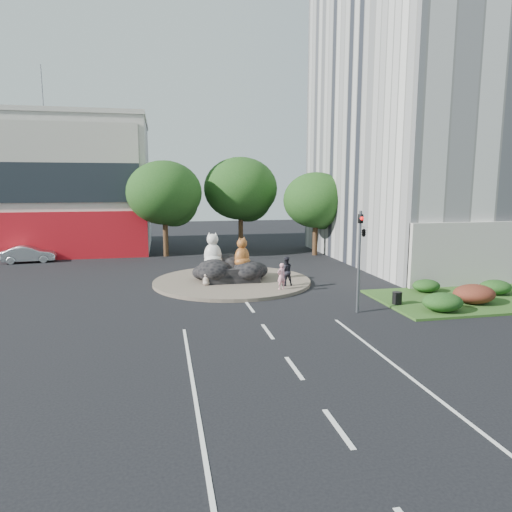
{
  "coord_description": "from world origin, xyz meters",
  "views": [
    {
      "loc": [
        -4.31,
        -18.3,
        6.26
      ],
      "look_at": [
        1.17,
        8.1,
        2.0
      ],
      "focal_mm": 32.0,
      "sensor_mm": 36.0,
      "label": 1
    }
  ],
  "objects_px": {
    "cat_white": "(213,249)",
    "kitten_calico": "(206,279)",
    "litter_bin": "(397,298)",
    "pedestrian_dark": "(286,271)",
    "parked_car": "(29,254)",
    "cat_tabby": "(242,252)",
    "kitten_white": "(256,276)",
    "pedestrian_pink": "(281,276)"
  },
  "relations": [
    {
      "from": "cat_white",
      "to": "kitten_calico",
      "type": "relative_size",
      "value": 2.72
    },
    {
      "from": "kitten_calico",
      "to": "litter_bin",
      "type": "height_order",
      "value": "kitten_calico"
    },
    {
      "from": "pedestrian_dark",
      "to": "litter_bin",
      "type": "distance_m",
      "value": 6.85
    },
    {
      "from": "cat_white",
      "to": "pedestrian_dark",
      "type": "relative_size",
      "value": 1.22
    },
    {
      "from": "pedestrian_dark",
      "to": "parked_car",
      "type": "distance_m",
      "value": 22.21
    },
    {
      "from": "cat_tabby",
      "to": "litter_bin",
      "type": "relative_size",
      "value": 3.0
    },
    {
      "from": "cat_white",
      "to": "kitten_calico",
      "type": "bearing_deg",
      "value": -87.99
    },
    {
      "from": "kitten_calico",
      "to": "pedestrian_dark",
      "type": "height_order",
      "value": "pedestrian_dark"
    },
    {
      "from": "kitten_white",
      "to": "litter_bin",
      "type": "relative_size",
      "value": 1.14
    },
    {
      "from": "pedestrian_dark",
      "to": "parked_car",
      "type": "xyz_separation_m",
      "value": [
        -17.82,
        13.25,
        -0.42
      ]
    },
    {
      "from": "pedestrian_pink",
      "to": "cat_tabby",
      "type": "bearing_deg",
      "value": -78.91
    },
    {
      "from": "cat_white",
      "to": "kitten_calico",
      "type": "distance_m",
      "value": 2.3
    },
    {
      "from": "pedestrian_dark",
      "to": "kitten_white",
      "type": "bearing_deg",
      "value": -47.76
    },
    {
      "from": "kitten_calico",
      "to": "kitten_white",
      "type": "xyz_separation_m",
      "value": [
        3.2,
        0.34,
        -0.04
      ]
    },
    {
      "from": "kitten_white",
      "to": "parked_car",
      "type": "bearing_deg",
      "value": 94.86
    },
    {
      "from": "cat_tabby",
      "to": "pedestrian_dark",
      "type": "xyz_separation_m",
      "value": [
        2.34,
        -1.88,
        -0.97
      ]
    },
    {
      "from": "parked_car",
      "to": "litter_bin",
      "type": "xyz_separation_m",
      "value": [
        22.4,
        -18.3,
        -0.23
      ]
    },
    {
      "from": "kitten_white",
      "to": "pedestrian_dark",
      "type": "height_order",
      "value": "pedestrian_dark"
    },
    {
      "from": "cat_white",
      "to": "kitten_white",
      "type": "xyz_separation_m",
      "value": [
        2.6,
        -1.23,
        -1.62
      ]
    },
    {
      "from": "kitten_calico",
      "to": "pedestrian_pink",
      "type": "xyz_separation_m",
      "value": [
        4.19,
        -1.98,
        0.37
      ]
    },
    {
      "from": "cat_tabby",
      "to": "pedestrian_dark",
      "type": "bearing_deg",
      "value": -71.5
    },
    {
      "from": "parked_car",
      "to": "litter_bin",
      "type": "relative_size",
      "value": 6.37
    },
    {
      "from": "cat_white",
      "to": "pedestrian_pink",
      "type": "distance_m",
      "value": 5.19
    },
    {
      "from": "litter_bin",
      "to": "pedestrian_pink",
      "type": "bearing_deg",
      "value": 140.66
    },
    {
      "from": "kitten_calico",
      "to": "kitten_white",
      "type": "relative_size",
      "value": 1.1
    },
    {
      "from": "cat_tabby",
      "to": "kitten_white",
      "type": "xyz_separation_m",
      "value": [
        0.84,
        -0.45,
        -1.49
      ]
    },
    {
      "from": "kitten_white",
      "to": "cat_tabby",
      "type": "bearing_deg",
      "value": 102.34
    },
    {
      "from": "cat_tabby",
      "to": "pedestrian_pink",
      "type": "distance_m",
      "value": 3.49
    },
    {
      "from": "kitten_white",
      "to": "litter_bin",
      "type": "bearing_deg",
      "value": -96.05
    },
    {
      "from": "cat_tabby",
      "to": "pedestrian_pink",
      "type": "xyz_separation_m",
      "value": [
        1.83,
        -2.77,
        -1.08
      ]
    },
    {
      "from": "pedestrian_dark",
      "to": "kitten_calico",
      "type": "bearing_deg",
      "value": -17.26
    },
    {
      "from": "kitten_white",
      "to": "pedestrian_pink",
      "type": "xyz_separation_m",
      "value": [
        0.99,
        -2.31,
        0.41
      ]
    },
    {
      "from": "pedestrian_pink",
      "to": "litter_bin",
      "type": "distance_m",
      "value": 6.6
    },
    {
      "from": "cat_white",
      "to": "pedestrian_dark",
      "type": "height_order",
      "value": "cat_white"
    },
    {
      "from": "cat_white",
      "to": "kitten_white",
      "type": "relative_size",
      "value": 2.99
    },
    {
      "from": "parked_car",
      "to": "cat_tabby",
      "type": "bearing_deg",
      "value": -132.79
    },
    {
      "from": "kitten_calico",
      "to": "cat_white",
      "type": "bearing_deg",
      "value": 93.17
    },
    {
      "from": "parked_car",
      "to": "litter_bin",
      "type": "height_order",
      "value": "parked_car"
    },
    {
      "from": "cat_tabby",
      "to": "kitten_white",
      "type": "distance_m",
      "value": 1.77
    },
    {
      "from": "cat_tabby",
      "to": "kitten_white",
      "type": "relative_size",
      "value": 2.64
    },
    {
      "from": "kitten_white",
      "to": "parked_car",
      "type": "xyz_separation_m",
      "value": [
        -16.32,
        11.82,
        0.1
      ]
    },
    {
      "from": "kitten_calico",
      "to": "pedestrian_pink",
      "type": "distance_m",
      "value": 4.65
    }
  ]
}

